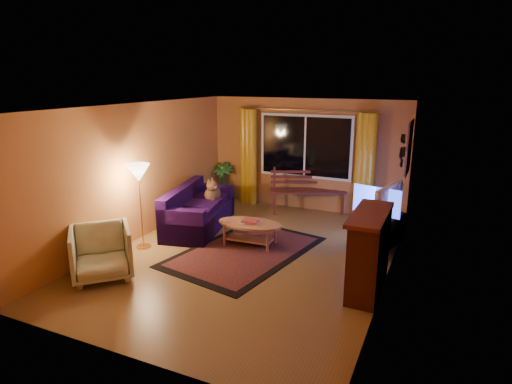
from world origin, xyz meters
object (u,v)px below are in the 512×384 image
at_px(sofa, 199,208).
at_px(floor_lamp, 141,207).
at_px(bench, 308,201).
at_px(tv_console, 380,233).
at_px(coffee_table, 250,234).
at_px(armchair, 101,250).

xyz_separation_m(sofa, floor_lamp, (-0.38, -1.28, 0.34)).
height_order(bench, sofa, sofa).
distance_m(bench, tv_console, 2.30).
relative_size(bench, coffee_table, 1.40).
bearing_deg(sofa, bench, 36.52).
bearing_deg(floor_lamp, sofa, 73.67).
bearing_deg(sofa, coffee_table, -29.89).
xyz_separation_m(bench, armchair, (-1.84, -4.38, 0.19)).
height_order(coffee_table, tv_console, tv_console).
distance_m(bench, sofa, 2.53).
bearing_deg(coffee_table, floor_lamp, -152.94).
distance_m(bench, coffee_table, 2.34).
height_order(armchair, floor_lamp, floor_lamp).
height_order(armchair, tv_console, armchair).
height_order(sofa, floor_lamp, floor_lamp).
xyz_separation_m(bench, coffee_table, (-0.34, -2.32, -0.03)).
distance_m(sofa, coffee_table, 1.40).
distance_m(armchair, floor_lamp, 1.25).
bearing_deg(armchair, tv_console, -6.43).
relative_size(sofa, coffee_table, 1.75).
bearing_deg(coffee_table, tv_console, 22.33).
distance_m(sofa, tv_console, 3.49).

